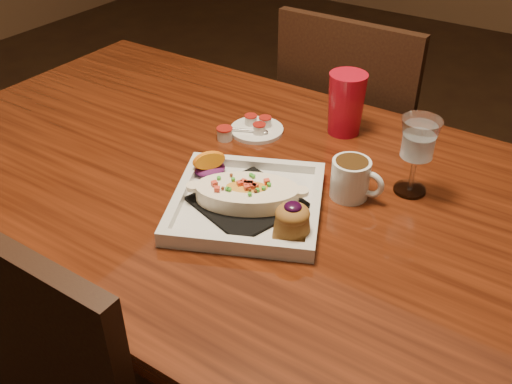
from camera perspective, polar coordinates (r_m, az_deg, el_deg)
The scene contains 8 objects.
table at distance 1.23m, azimuth -2.18°, elevation -2.12°, with size 1.50×0.90×0.75m.
chair_far at distance 1.77m, azimuth 9.81°, elevation 4.42°, with size 0.42×0.42×0.93m.
plate at distance 1.05m, azimuth -0.48°, elevation -0.86°, with size 0.36×0.36×0.08m.
coffee_mug at distance 1.10m, azimuth 9.55°, elevation 1.44°, with size 0.10×0.07×0.08m.
goblet at distance 1.11m, azimuth 15.92°, elevation 4.75°, with size 0.08×0.08×0.16m.
saucer at distance 1.32m, azimuth 0.03°, elevation 6.41°, with size 0.12×0.12×0.08m.
creamer_loose at distance 1.29m, azimuth -3.15°, elevation 5.87°, with size 0.04×0.04×0.03m.
red_tumbler at distance 1.31m, azimuth 8.99°, elevation 8.70°, with size 0.09×0.09×0.14m, color red.
Camera 1 is at (0.58, -0.79, 1.39)m, focal length 40.00 mm.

